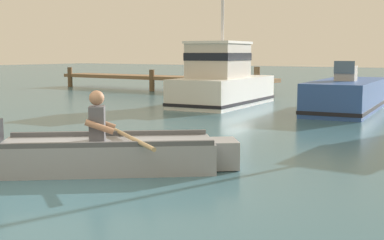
% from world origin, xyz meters
% --- Properties ---
extents(ground_plane, '(120.00, 120.00, 0.00)m').
position_xyz_m(ground_plane, '(0.00, 0.00, 0.00)').
color(ground_plane, '#386070').
extents(wooden_dock, '(11.47, 1.57, 1.19)m').
position_xyz_m(wooden_dock, '(-9.85, 15.24, 0.59)').
color(wooden_dock, brown).
rests_on(wooden_dock, ground).
extents(rowboat_with_person, '(3.23, 2.86, 1.19)m').
position_xyz_m(rowboat_with_person, '(-0.27, 1.44, 0.25)').
color(rowboat_with_person, gray).
rests_on(rowboat_with_person, ground).
extents(moored_boat_white, '(2.41, 4.71, 4.87)m').
position_xyz_m(moored_boat_white, '(-3.85, 10.67, 0.79)').
color(moored_boat_white, white).
rests_on(moored_boat_white, ground).
extents(moored_boat_blue, '(2.29, 5.22, 1.51)m').
position_xyz_m(moored_boat_blue, '(0.14, 11.33, 0.44)').
color(moored_boat_blue, '#2D519E').
rests_on(moored_boat_blue, ground).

